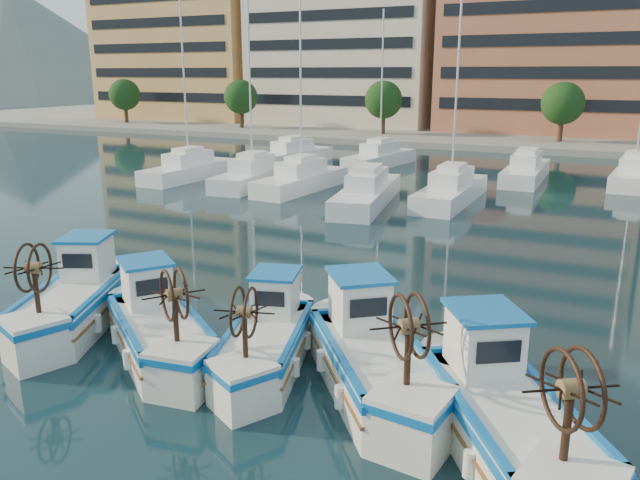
{
  "coord_description": "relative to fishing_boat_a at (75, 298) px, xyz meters",
  "views": [
    {
      "loc": [
        9.53,
        -10.75,
        7.02
      ],
      "look_at": [
        0.61,
        7.7,
        1.5
      ],
      "focal_mm": 35.0,
      "sensor_mm": 36.0,
      "label": 1
    }
  ],
  "objects": [
    {
      "name": "ground",
      "position": [
        3.97,
        -1.19,
        -0.83
      ],
      "size": [
        300.0,
        300.0,
        0.0
      ],
      "primitive_type": "plane",
      "color": "#17363E",
      "rests_on": "ground"
    },
    {
      "name": "yacht_marina",
      "position": [
        1.31,
        26.63,
        -0.3
      ],
      "size": [
        38.62,
        22.99,
        11.5
      ],
      "color": "white",
      "rests_on": "ground"
    },
    {
      "name": "fishing_boat_a",
      "position": [
        0.0,
        0.0,
        0.0
      ],
      "size": [
        3.65,
        4.99,
        3.01
      ],
      "rotation": [
        0.0,
        0.0,
        0.42
      ],
      "color": "white",
      "rests_on": "ground"
    },
    {
      "name": "fishing_boat_c",
      "position": [
        6.18,
        0.21,
        -0.09
      ],
      "size": [
        2.85,
        4.42,
        2.68
      ],
      "rotation": [
        0.0,
        0.0,
        0.29
      ],
      "color": "white",
      "rests_on": "ground"
    },
    {
      "name": "waterfront",
      "position": [
        13.2,
        63.85,
        10.27
      ],
      "size": [
        180.0,
        40.0,
        25.6
      ],
      "color": "gray",
      "rests_on": "ground"
    },
    {
      "name": "fishing_boat_b",
      "position": [
        3.38,
        -0.47,
        -0.04
      ],
      "size": [
        4.61,
        4.12,
        2.86
      ],
      "rotation": [
        0.0,
        0.0,
        0.92
      ],
      "color": "white",
      "rests_on": "ground"
    },
    {
      "name": "fishing_boat_e",
      "position": [
        12.06,
        -0.98,
        0.03
      ],
      "size": [
        4.3,
        5.07,
        3.1
      ],
      "rotation": [
        0.0,
        0.0,
        0.58
      ],
      "color": "white",
      "rests_on": "ground"
    },
    {
      "name": "fishing_boat_d",
      "position": [
        8.98,
        0.16,
        0.02
      ],
      "size": [
        4.5,
        4.94,
        3.08
      ],
      "rotation": [
        0.0,
        0.0,
        0.67
      ],
      "color": "white",
      "rests_on": "ground"
    },
    {
      "name": "hill_west",
      "position": [
        -136.03,
        108.81,
        -0.83
      ],
      "size": [
        180.0,
        180.0,
        60.0
      ],
      "primitive_type": "cone",
      "color": "slate",
      "rests_on": "ground"
    }
  ]
}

